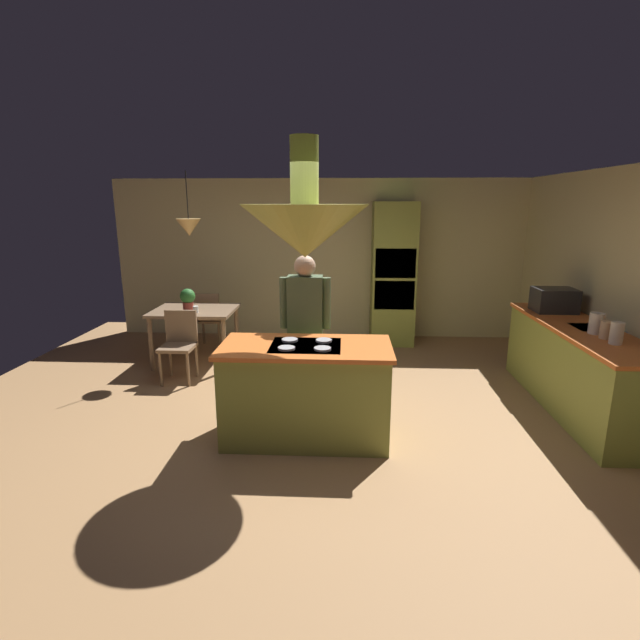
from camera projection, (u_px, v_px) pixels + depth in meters
name	position (u px, v px, depth m)	size (l,w,h in m)	color
ground	(308.00, 427.00, 4.74)	(8.16, 8.16, 0.00)	#AD7F51
wall_back	(324.00, 259.00, 7.78)	(6.80, 0.10, 2.55)	beige
wall_right	(640.00, 297.00, 4.66)	(0.10, 7.20, 2.55)	beige
kitchen_island	(306.00, 391.00, 4.43)	(1.57, 0.80, 0.93)	#939E42
counter_run_right	(577.00, 368.00, 5.06)	(0.73, 2.49, 0.91)	#939E42
oven_tower	(393.00, 274.00, 7.37)	(0.66, 0.62, 2.19)	#939E42
dining_table	(195.00, 316.00, 6.51)	(1.09, 0.86, 0.76)	#84664B
person_at_island	(305.00, 323.00, 4.97)	(0.53, 0.22, 1.65)	tan
range_hood	(305.00, 228.00, 4.07)	(1.10, 1.10, 1.00)	#939E42
pendant_light_over_table	(189.00, 227.00, 6.22)	(0.32, 0.32, 0.82)	#E0B266
chair_facing_island	(179.00, 341.00, 5.91)	(0.40, 0.40, 0.87)	#84664B
chair_by_back_wall	(209.00, 316.00, 7.18)	(0.40, 0.40, 0.87)	#84664B
potted_plant_on_table	(188.00, 298.00, 6.35)	(0.20, 0.20, 0.30)	#99382D
cup_on_table	(196.00, 309.00, 6.26)	(0.07, 0.07, 0.09)	white
canister_flour	(617.00, 333.00, 4.34)	(0.11, 0.11, 0.21)	silver
canister_sugar	(606.00, 330.00, 4.52)	(0.11, 0.11, 0.17)	#E0B78C
canister_tea	(596.00, 323.00, 4.69)	(0.14, 0.14, 0.21)	silver
microwave_on_counter	(554.00, 300.00, 5.64)	(0.46, 0.36, 0.28)	#232326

